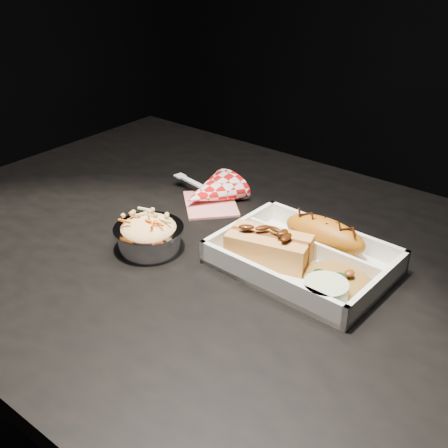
{
  "coord_description": "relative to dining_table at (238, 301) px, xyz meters",
  "views": [
    {
      "loc": [
        0.45,
        -0.59,
        1.21
      ],
      "look_at": [
        -0.01,
        -0.02,
        0.81
      ],
      "focal_mm": 45.0,
      "sensor_mm": 36.0,
      "label": 1
    }
  ],
  "objects": [
    {
      "name": "cupcake_liner",
      "position": [
        0.17,
        -0.03,
        0.11
      ],
      "size": [
        0.06,
        0.06,
        0.03
      ],
      "primitive_type": "cylinder",
      "color": "beige",
      "rests_on": "food_tray"
    },
    {
      "name": "food_tray",
      "position": [
        0.1,
        0.03,
        0.1
      ],
      "size": [
        0.26,
        0.19,
        0.04
      ],
      "rotation": [
        0.0,
        0.0,
        -0.04
      ],
      "color": "white",
      "rests_on": "dining_table"
    },
    {
      "name": "dining_table",
      "position": [
        0.0,
        0.0,
        0.0
      ],
      "size": [
        1.2,
        0.8,
        0.75
      ],
      "color": "black",
      "rests_on": "ground"
    },
    {
      "name": "foil_coleslaw_cup",
      "position": [
        -0.12,
        -0.08,
        0.12
      ],
      "size": [
        0.11,
        0.11,
        0.06
      ],
      "color": "silver",
      "rests_on": "dining_table"
    },
    {
      "name": "fried_rice_mound",
      "position": [
        0.16,
        0.02,
        0.11
      ],
      "size": [
        0.1,
        0.09,
        0.03
      ],
      "primitive_type": "ellipsoid",
      "rotation": [
        0.0,
        0.0,
        -0.04
      ],
      "color": "#A67630",
      "rests_on": "food_tray"
    },
    {
      "name": "napkin_fork",
      "position": [
        -0.15,
        0.11,
        0.11
      ],
      "size": [
        0.18,
        0.14,
        0.1
      ],
      "rotation": [
        0.0,
        0.0,
        -0.18
      ],
      "color": "red",
      "rests_on": "dining_table"
    },
    {
      "name": "fried_pastry",
      "position": [
        0.1,
        0.08,
        0.12
      ],
      "size": [
        0.14,
        0.06,
        0.05
      ],
      "primitive_type": "ellipsoid",
      "rotation": [
        0.0,
        0.0,
        -0.04
      ],
      "color": "#AE6011",
      "rests_on": "food_tray"
    },
    {
      "name": "hotdog",
      "position": [
        0.05,
        0.0,
        0.12
      ],
      "size": [
        0.13,
        0.09,
        0.06
      ],
      "rotation": [
        0.0,
        0.0,
        0.25
      ],
      "color": "#DB984A",
      "rests_on": "food_tray"
    }
  ]
}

